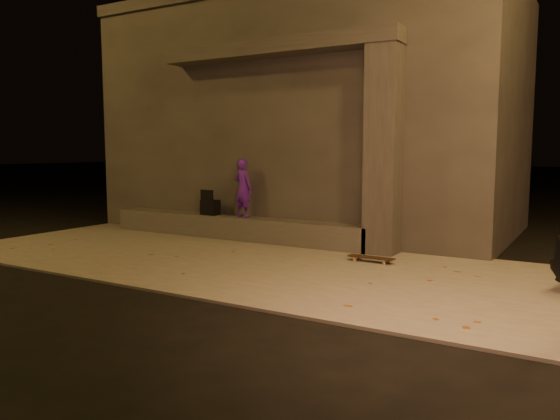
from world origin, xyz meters
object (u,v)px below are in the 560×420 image
Objects in this scene: skateboarder at (243,188)px; skateboard at (371,258)px; column at (384,151)px; backpack at (210,206)px.

skateboard is at bearing 178.84° from skateboarder.
column is 4.66× the size of skateboard.
skateboarder is (-2.96, 0.00, -0.76)m from column.
skateboard is (0.13, -0.84, -1.73)m from column.
column is 3.03× the size of skateboarder.
backpack is 0.69× the size of skateboard.
backpack is (-0.84, 0.00, -0.41)m from skateboarder.
backpack is (-3.80, 0.00, -1.17)m from column.
skateboarder is 3.34m from skateboard.
skateboarder is at bearing 6.54° from backpack.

